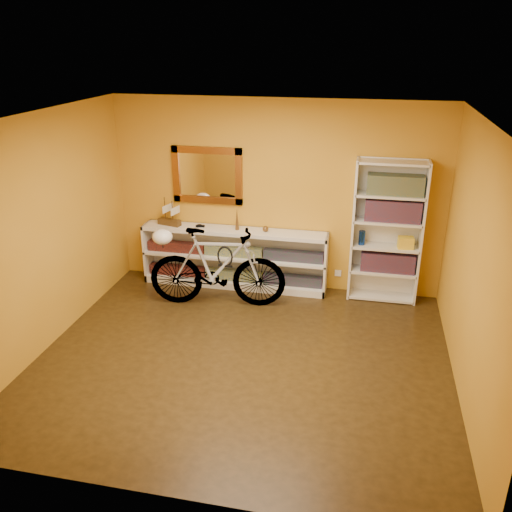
% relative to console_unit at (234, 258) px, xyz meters
% --- Properties ---
extents(floor, '(4.50, 4.00, 0.01)m').
position_rel_console_unit_xyz_m(floor, '(0.55, -1.81, -0.43)').
color(floor, black).
rests_on(floor, ground).
extents(ceiling, '(4.50, 4.00, 0.01)m').
position_rel_console_unit_xyz_m(ceiling, '(0.55, -1.81, 2.18)').
color(ceiling, silver).
rests_on(ceiling, ground).
extents(back_wall, '(4.50, 0.01, 2.60)m').
position_rel_console_unit_xyz_m(back_wall, '(0.55, 0.19, 0.88)').
color(back_wall, '#C0841C').
rests_on(back_wall, ground).
extents(left_wall, '(0.01, 4.00, 2.60)m').
position_rel_console_unit_xyz_m(left_wall, '(-1.71, -1.81, 0.88)').
color(left_wall, '#C0841C').
rests_on(left_wall, ground).
extents(right_wall, '(0.01, 4.00, 2.60)m').
position_rel_console_unit_xyz_m(right_wall, '(2.80, -1.81, 0.88)').
color(right_wall, '#C0841C').
rests_on(right_wall, ground).
extents(gilt_mirror, '(0.98, 0.06, 0.78)m').
position_rel_console_unit_xyz_m(gilt_mirror, '(-0.40, 0.15, 1.12)').
color(gilt_mirror, brown).
rests_on(gilt_mirror, back_wall).
extents(wall_socket, '(0.09, 0.02, 0.09)m').
position_rel_console_unit_xyz_m(wall_socket, '(1.45, 0.17, -0.17)').
color(wall_socket, silver).
rests_on(wall_socket, back_wall).
extents(console_unit, '(2.60, 0.35, 0.85)m').
position_rel_console_unit_xyz_m(console_unit, '(0.00, 0.00, 0.00)').
color(console_unit, silver).
rests_on(console_unit, floor).
extents(cd_row_lower, '(2.50, 0.13, 0.14)m').
position_rel_console_unit_xyz_m(cd_row_lower, '(0.00, -0.02, -0.26)').
color(cd_row_lower, black).
rests_on(cd_row_lower, console_unit).
extents(cd_row_upper, '(2.50, 0.13, 0.14)m').
position_rel_console_unit_xyz_m(cd_row_upper, '(0.00, -0.02, 0.11)').
color(cd_row_upper, navy).
rests_on(cd_row_upper, console_unit).
extents(model_ship, '(0.35, 0.21, 0.40)m').
position_rel_console_unit_xyz_m(model_ship, '(-0.93, 0.00, 0.62)').
color(model_ship, '#3A2710').
rests_on(model_ship, console_unit).
extents(toy_car, '(0.00, 0.00, 0.00)m').
position_rel_console_unit_xyz_m(toy_car, '(-0.48, 0.00, 0.43)').
color(toy_car, black).
rests_on(toy_car, console_unit).
extents(bronze_ornament, '(0.05, 0.05, 0.31)m').
position_rel_console_unit_xyz_m(bronze_ornament, '(0.05, 0.00, 0.58)').
color(bronze_ornament, brown).
rests_on(bronze_ornament, console_unit).
extents(decorative_orb, '(0.08, 0.08, 0.08)m').
position_rel_console_unit_xyz_m(decorative_orb, '(0.45, 0.00, 0.47)').
color(decorative_orb, brown).
rests_on(decorative_orb, console_unit).
extents(bookcase, '(0.90, 0.30, 1.90)m').
position_rel_console_unit_xyz_m(bookcase, '(2.05, 0.03, 0.52)').
color(bookcase, silver).
rests_on(bookcase, floor).
extents(book_row_a, '(0.70, 0.22, 0.26)m').
position_rel_console_unit_xyz_m(book_row_a, '(2.10, 0.03, 0.12)').
color(book_row_a, maroon).
rests_on(book_row_a, bookcase).
extents(book_row_b, '(0.70, 0.22, 0.28)m').
position_rel_console_unit_xyz_m(book_row_b, '(2.10, 0.03, 0.83)').
color(book_row_b, maroon).
rests_on(book_row_b, bookcase).
extents(book_row_c, '(0.70, 0.22, 0.25)m').
position_rel_console_unit_xyz_m(book_row_c, '(2.10, 0.03, 1.16)').
color(book_row_c, '#194D5A').
rests_on(book_row_c, bookcase).
extents(travel_mug, '(0.08, 0.08, 0.19)m').
position_rel_console_unit_xyz_m(travel_mug, '(1.74, 0.01, 0.43)').
color(travel_mug, navy).
rests_on(travel_mug, bookcase).
extents(red_tin, '(0.15, 0.15, 0.18)m').
position_rel_console_unit_xyz_m(red_tin, '(1.85, 0.06, 1.13)').
color(red_tin, maroon).
rests_on(red_tin, bookcase).
extents(yellow_bag, '(0.21, 0.15, 0.15)m').
position_rel_console_unit_xyz_m(yellow_bag, '(2.30, -0.01, 0.42)').
color(yellow_bag, yellow).
rests_on(yellow_bag, bookcase).
extents(bicycle, '(0.71, 1.86, 1.07)m').
position_rel_console_unit_xyz_m(bicycle, '(-0.07, -0.62, 0.11)').
color(bicycle, silver).
rests_on(bicycle, floor).
extents(helmet, '(0.26, 0.25, 0.20)m').
position_rel_console_unit_xyz_m(helmet, '(-0.76, -0.71, 0.52)').
color(helmet, white).
rests_on(helmet, bicycle).
extents(u_lock, '(0.21, 0.02, 0.21)m').
position_rel_console_unit_xyz_m(u_lock, '(0.04, -0.61, 0.27)').
color(u_lock, black).
rests_on(u_lock, bicycle).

